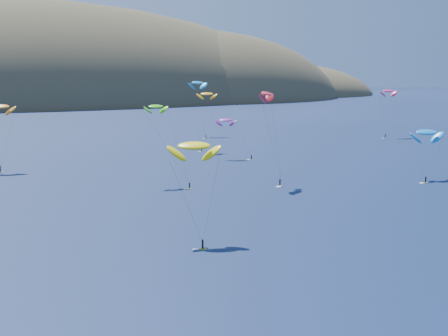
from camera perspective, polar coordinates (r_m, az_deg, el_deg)
island at (r=613.15m, az=-15.89°, el=4.91°), size 730.00×300.00×210.00m
kitesurfer_2 at (r=111.31m, az=-2.76°, el=2.04°), size 9.95×11.91×19.30m
kitesurfer_3 at (r=166.28m, az=-6.24°, el=5.59°), size 8.34×13.83×22.21m
kitesurfer_4 at (r=232.85m, az=-2.43°, el=7.79°), size 8.97×7.75×27.44m
kitesurfer_5 at (r=182.94m, az=18.04°, el=3.13°), size 12.10×10.21×15.62m
kitesurfer_6 at (r=212.19m, az=0.17°, el=4.40°), size 10.68×10.49×15.01m
kitesurfer_8 at (r=289.95m, az=14.80°, el=6.83°), size 10.63×8.22×22.83m
kitesurfer_9 at (r=164.88m, az=3.91°, el=6.78°), size 8.20×10.07×26.04m
kitesurfer_11 at (r=284.09m, az=-1.58°, el=6.79°), size 11.03×15.19×21.45m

